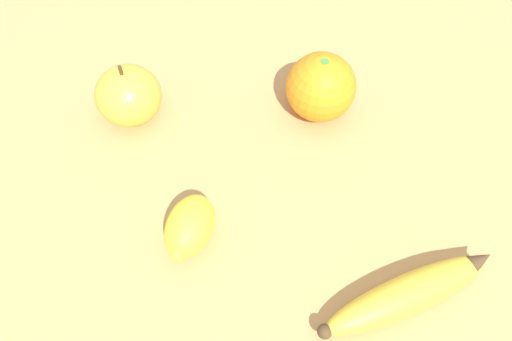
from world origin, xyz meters
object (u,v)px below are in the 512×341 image
Objects in this scene: banana at (407,294)px; lemon at (190,226)px; apple at (128,96)px; orange at (321,87)px.

lemon reaches higher than banana.
banana is 0.23m from lemon.
apple reaches higher than lemon.
orange is 0.24m from apple.
banana is 2.31× the size of apple.
lemon is (-0.20, -0.12, -0.02)m from orange.
orange and apple have the same top height.
orange is 0.24m from lemon.
orange is 0.98× the size of lemon.
orange is at bearing 30.90° from lemon.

